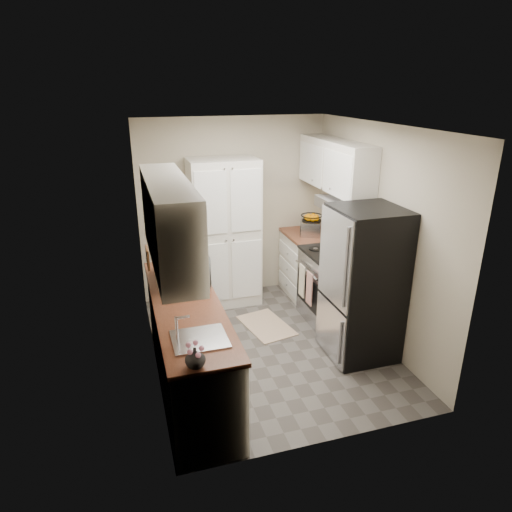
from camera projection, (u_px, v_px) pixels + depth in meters
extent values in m
plane|color=#56514C|center=(269.00, 346.00, 5.37)|extent=(3.20, 3.20, 0.00)
cube|color=beige|center=(233.00, 209.00, 6.36)|extent=(2.60, 0.04, 2.50)
cube|color=beige|center=(336.00, 312.00, 3.49)|extent=(2.60, 0.04, 2.50)
cube|color=beige|center=(147.00, 258.00, 4.57)|extent=(0.04, 3.20, 2.50)
cube|color=beige|center=(376.00, 235.00, 5.28)|extent=(0.04, 3.20, 2.50)
cube|color=white|center=(271.00, 126.00, 4.48)|extent=(2.60, 3.20, 0.04)
cube|color=silver|center=(169.00, 222.00, 3.74)|extent=(0.33, 1.60, 0.70)
cube|color=silver|center=(335.00, 168.00, 5.73)|extent=(0.33, 1.55, 0.58)
cube|color=#99999E|center=(344.00, 206.00, 5.47)|extent=(0.45, 0.76, 0.13)
cube|color=#B7B7BC|center=(200.00, 339.00, 3.74)|extent=(0.45, 0.40, 0.02)
cube|color=brown|center=(148.00, 258.00, 4.78)|extent=(0.02, 0.22, 0.22)
cube|color=silver|center=(225.00, 233.00, 6.13)|extent=(0.90, 0.55, 2.00)
cube|color=silver|center=(189.00, 345.00, 4.56)|extent=(0.60, 2.30, 0.88)
cube|color=brown|center=(186.00, 304.00, 4.39)|extent=(0.63, 2.33, 0.04)
cube|color=silver|center=(308.00, 266.00, 6.55)|extent=(0.60, 0.80, 0.88)
cube|color=brown|center=(310.00, 235.00, 6.38)|extent=(0.63, 0.83, 0.04)
cube|color=#B7B7BC|center=(331.00, 288.00, 5.82)|extent=(0.64, 0.76, 0.90)
cube|color=black|center=(334.00, 254.00, 5.66)|extent=(0.66, 0.78, 0.03)
cube|color=black|center=(355.00, 243.00, 5.70)|extent=(0.06, 0.76, 0.22)
cube|color=tan|center=(309.00, 288.00, 5.56)|extent=(0.01, 0.16, 0.42)
cube|color=beige|center=(302.00, 281.00, 5.77)|extent=(0.01, 0.16, 0.42)
cube|color=#B7B7BC|center=(363.00, 284.00, 4.95)|extent=(0.70, 0.72, 1.70)
imported|color=silver|center=(185.00, 265.00, 4.82)|extent=(0.48, 0.66, 0.34)
cylinder|color=black|center=(160.00, 259.00, 5.07)|extent=(0.07, 0.07, 0.29)
imported|color=white|center=(195.00, 358.00, 3.36)|extent=(0.20, 0.20, 0.16)
cube|color=green|center=(185.00, 252.00, 5.26)|extent=(0.06, 0.23, 0.29)
cube|color=#AAA9AE|center=(310.00, 227.00, 6.33)|extent=(0.40, 0.43, 0.20)
cube|color=#D0AC8C|center=(266.00, 325.00, 5.81)|extent=(0.63, 0.86, 0.01)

